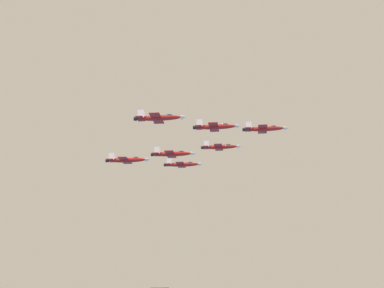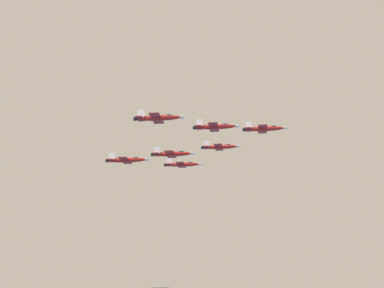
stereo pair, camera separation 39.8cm
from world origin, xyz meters
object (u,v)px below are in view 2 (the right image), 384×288
jet_left_wingman (220,147)px  jet_slot_rear (172,154)px  jet_right_wingman (216,127)px  jet_right_outer (159,118)px  jet_trailing (127,160)px  jet_lead (265,129)px  jet_left_outer (183,164)px

jet_left_wingman → jet_slot_rear: (20.53, -13.86, -7.00)m
jet_right_wingman → jet_right_outer: jet_right_wingman is taller
jet_right_wingman → jet_trailing: size_ratio=0.97×
jet_slot_rear → jet_trailing: jet_slot_rear is taller
jet_right_outer → jet_lead: bearing=40.2°
jet_left_outer → jet_right_outer: size_ratio=1.00×
jet_lead → jet_trailing: size_ratio=1.00×
jet_right_outer → jet_trailing: (-25.82, -26.81, -6.33)m
jet_right_outer → jet_slot_rear: size_ratio=1.01×
jet_slot_rear → jet_trailing: (5.08, -18.18, -2.04)m
jet_lead → jet_slot_rear: size_ratio=1.02×
jet_left_wingman → jet_right_outer: bearing=-110.7°
jet_slot_rear → jet_trailing: 18.98m
jet_lead → jet_left_outer: bearing=140.3°
jet_lead → jet_right_outer: jet_lead is taller
jet_left_wingman → jet_right_wingman: 32.11m
jet_right_wingman → jet_left_outer: bearing=111.4°
jet_lead → jet_right_wingman: jet_lead is taller
jet_slot_rear → jet_left_outer: bearing=89.3°
jet_left_wingman → jet_right_wingman: size_ratio=0.99×
jet_lead → jet_left_wingman: size_ratio=1.05×
jet_lead → jet_right_wingman: (20.53, -13.86, -3.80)m
jet_left_wingman → jet_slot_rear: size_ratio=0.97×
jet_lead → jet_right_outer: 49.81m
jet_right_outer → jet_slot_rear: jet_right_outer is taller
jet_left_wingman → jet_trailing: jet_left_wingman is taller
jet_slot_rear → jet_lead: bearing=-0.7°
jet_right_wingman → jet_right_outer: (20.53, -13.86, -1.39)m
jet_right_wingman → jet_right_outer: bearing=-139.7°
jet_left_outer → jet_trailing: size_ratio=0.99×
jet_left_wingman → jet_left_outer: size_ratio=0.96×
jet_left_outer → jet_slot_rear: 32.28m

